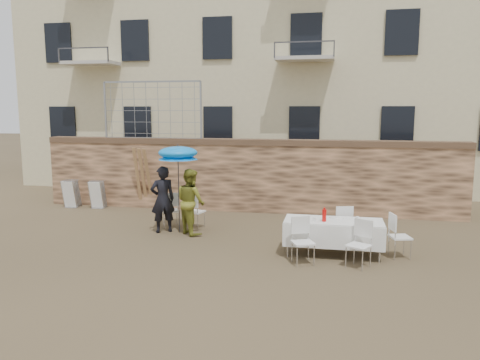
% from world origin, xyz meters
% --- Properties ---
extents(ground, '(80.00, 80.00, 0.00)m').
position_xyz_m(ground, '(0.00, 0.00, 0.00)').
color(ground, brown).
rests_on(ground, ground).
extents(stone_wall, '(13.00, 0.50, 2.20)m').
position_xyz_m(stone_wall, '(0.00, 5.00, 1.10)').
color(stone_wall, '#896244').
rests_on(stone_wall, ground).
extents(apartment_building, '(20.00, 8.00, 15.00)m').
position_xyz_m(apartment_building, '(0.00, 12.00, 7.50)').
color(apartment_building, '#C4B98D').
rests_on(apartment_building, ground).
extents(chain_link_fence, '(3.20, 0.06, 1.80)m').
position_xyz_m(chain_link_fence, '(-3.00, 5.00, 3.10)').
color(chain_link_fence, gray).
rests_on(chain_link_fence, stone_wall).
extents(man_suit, '(0.75, 0.69, 1.72)m').
position_xyz_m(man_suit, '(-1.59, 2.05, 0.86)').
color(man_suit, black).
rests_on(man_suit, ground).
extents(woman_dress, '(1.03, 1.02, 1.67)m').
position_xyz_m(woman_dress, '(-0.84, 2.05, 0.84)').
color(woman_dress, '#A1A432').
rests_on(woman_dress, ground).
extents(umbrella, '(1.04, 1.04, 2.11)m').
position_xyz_m(umbrella, '(-1.19, 2.15, 1.99)').
color(umbrella, '#3F3F44').
rests_on(umbrella, ground).
extents(couple_chair_left, '(0.64, 0.64, 0.96)m').
position_xyz_m(couple_chair_left, '(-1.59, 2.60, 0.48)').
color(couple_chair_left, white).
rests_on(couple_chair_left, ground).
extents(couple_chair_right, '(0.59, 0.59, 0.96)m').
position_xyz_m(couple_chair_right, '(-0.89, 2.60, 0.48)').
color(couple_chair_right, white).
rests_on(couple_chair_right, ground).
extents(banquet_table, '(2.10, 0.85, 0.78)m').
position_xyz_m(banquet_table, '(2.71, 0.97, 0.73)').
color(banquet_table, white).
rests_on(banquet_table, ground).
extents(soda_bottle, '(0.09, 0.09, 0.26)m').
position_xyz_m(soda_bottle, '(2.51, 0.82, 0.91)').
color(soda_bottle, red).
rests_on(soda_bottle, banquet_table).
extents(table_chair_front_left, '(0.63, 0.63, 0.96)m').
position_xyz_m(table_chair_front_left, '(2.11, 0.22, 0.48)').
color(table_chair_front_left, white).
rests_on(table_chair_front_left, ground).
extents(table_chair_front_right, '(0.66, 0.66, 0.96)m').
position_xyz_m(table_chair_front_right, '(3.21, 0.22, 0.48)').
color(table_chair_front_right, white).
rests_on(table_chair_front_right, ground).
extents(table_chair_back, '(0.58, 0.58, 0.96)m').
position_xyz_m(table_chair_back, '(2.91, 1.77, 0.48)').
color(table_chair_back, white).
rests_on(table_chair_back, ground).
extents(table_chair_side, '(0.59, 0.59, 0.96)m').
position_xyz_m(table_chair_side, '(4.11, 1.07, 0.48)').
color(table_chair_side, white).
rests_on(table_chair_side, ground).
extents(chair_stack_left, '(0.46, 0.47, 0.92)m').
position_xyz_m(chair_stack_left, '(-5.58, 4.51, 0.46)').
color(chair_stack_left, white).
rests_on(chair_stack_left, ground).
extents(chair_stack_right, '(0.46, 0.40, 0.92)m').
position_xyz_m(chair_stack_right, '(-4.68, 4.51, 0.46)').
color(chair_stack_right, white).
rests_on(chair_stack_right, ground).
extents(wood_planks, '(0.70, 0.20, 2.00)m').
position_xyz_m(wood_planks, '(-3.08, 4.58, 1.00)').
color(wood_planks, '#A37749').
rests_on(wood_planks, ground).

